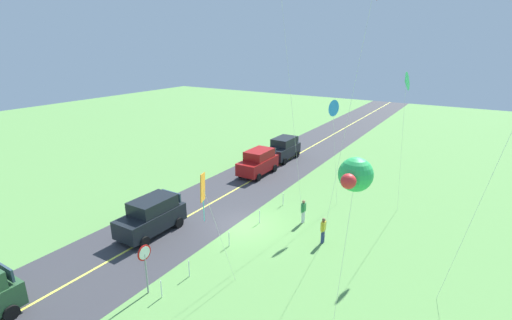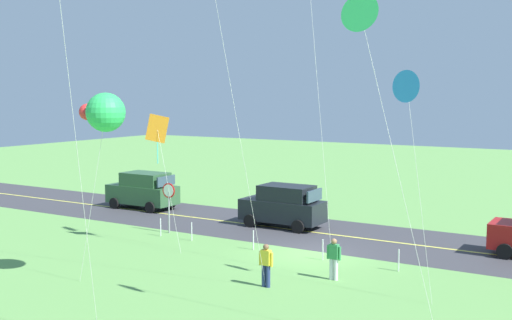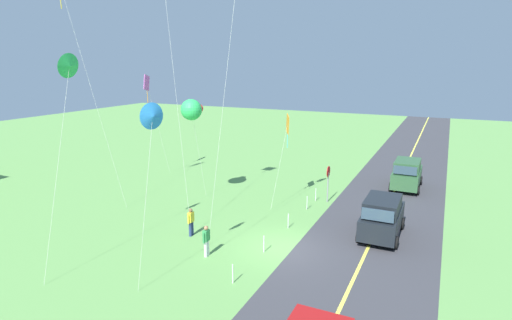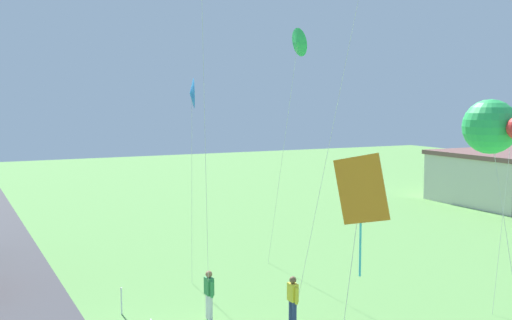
{
  "view_description": "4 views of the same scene",
  "coord_description": "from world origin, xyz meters",
  "px_view_note": "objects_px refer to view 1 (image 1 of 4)",
  "views": [
    {
      "loc": [
        17.92,
        12.08,
        11.35
      ],
      "look_at": [
        2.24,
        2.36,
        5.5
      ],
      "focal_mm": 25.82,
      "sensor_mm": 36.0,
      "label": 1
    },
    {
      "loc": [
        -12.05,
        24.73,
        7.04
      ],
      "look_at": [
        0.79,
        3.4,
        4.43
      ],
      "focal_mm": 44.5,
      "sensor_mm": 36.0,
      "label": 2
    },
    {
      "loc": [
        -18.43,
        -7.1,
        9.37
      ],
      "look_at": [
        2.27,
        2.63,
        3.95
      ],
      "focal_mm": 28.78,
      "sensor_mm": 36.0,
      "label": 3
    },
    {
      "loc": [
        15.83,
        -4.29,
        7.09
      ],
      "look_at": [
        0.86,
        3.14,
        5.46
      ],
      "focal_mm": 44.16,
      "sensor_mm": 36.0,
      "label": 4
    }
  ],
  "objects_px": {
    "person_adult_near": "(323,229)",
    "kite_yellow_high": "(406,82)",
    "stop_sign": "(145,260)",
    "kite_pink_drift": "(333,108)",
    "car_suv_foreground": "(151,216)",
    "person_adult_companion": "(303,210)",
    "kite_orange_near": "(355,175)",
    "kite_green_far": "(203,189)",
    "car_parked_west_far": "(283,148)",
    "car_parked_west_near": "(258,162)"
  },
  "relations": [
    {
      "from": "person_adult_near",
      "to": "kite_yellow_high",
      "type": "relative_size",
      "value": 0.16
    },
    {
      "from": "stop_sign",
      "to": "kite_pink_drift",
      "type": "height_order",
      "value": "kite_pink_drift"
    },
    {
      "from": "car_suv_foreground",
      "to": "person_adult_companion",
      "type": "xyz_separation_m",
      "value": [
        -6.22,
        7.46,
        -0.29
      ]
    },
    {
      "from": "kite_orange_near",
      "to": "kite_yellow_high",
      "type": "bearing_deg",
      "value": -178.9
    },
    {
      "from": "kite_green_far",
      "to": "kite_orange_near",
      "type": "relative_size",
      "value": 0.87
    },
    {
      "from": "kite_pink_drift",
      "to": "kite_orange_near",
      "type": "distance_m",
      "value": 10.58
    },
    {
      "from": "person_adult_near",
      "to": "kite_green_far",
      "type": "xyz_separation_m",
      "value": [
        7.35,
        -2.81,
        4.51
      ]
    },
    {
      "from": "person_adult_near",
      "to": "kite_yellow_high",
      "type": "distance_m",
      "value": 9.95
    },
    {
      "from": "car_parked_west_far",
      "to": "stop_sign",
      "type": "relative_size",
      "value": 1.72
    },
    {
      "from": "person_adult_companion",
      "to": "kite_green_far",
      "type": "relative_size",
      "value": 0.26
    },
    {
      "from": "kite_green_far",
      "to": "kite_pink_drift",
      "type": "distance_m",
      "value": 12.17
    },
    {
      "from": "kite_pink_drift",
      "to": "kite_orange_near",
      "type": "xyz_separation_m",
      "value": [
        9.52,
        4.54,
        -0.89
      ]
    },
    {
      "from": "kite_green_far",
      "to": "person_adult_near",
      "type": "bearing_deg",
      "value": 159.07
    },
    {
      "from": "kite_green_far",
      "to": "kite_orange_near",
      "type": "xyz_separation_m",
      "value": [
        -2.43,
        5.81,
        1.01
      ]
    },
    {
      "from": "person_adult_near",
      "to": "kite_orange_near",
      "type": "xyz_separation_m",
      "value": [
        4.91,
        3.0,
        5.52
      ]
    },
    {
      "from": "person_adult_companion",
      "to": "kite_pink_drift",
      "type": "relative_size",
      "value": 0.2
    },
    {
      "from": "car_parked_west_far",
      "to": "kite_yellow_high",
      "type": "bearing_deg",
      "value": 54.83
    },
    {
      "from": "stop_sign",
      "to": "person_adult_near",
      "type": "height_order",
      "value": "stop_sign"
    },
    {
      "from": "stop_sign",
      "to": "kite_pink_drift",
      "type": "bearing_deg",
      "value": 164.32
    },
    {
      "from": "kite_yellow_high",
      "to": "kite_orange_near",
      "type": "height_order",
      "value": "kite_yellow_high"
    },
    {
      "from": "kite_orange_near",
      "to": "kite_pink_drift",
      "type": "bearing_deg",
      "value": -154.49
    },
    {
      "from": "car_parked_west_far",
      "to": "person_adult_near",
      "type": "relative_size",
      "value": 2.75
    },
    {
      "from": "kite_yellow_high",
      "to": "stop_sign",
      "type": "bearing_deg",
      "value": -31.19
    },
    {
      "from": "car_parked_west_near",
      "to": "kite_orange_near",
      "type": "xyz_separation_m",
      "value": [
        13.2,
        12.58,
        5.23
      ]
    },
    {
      "from": "kite_yellow_high",
      "to": "kite_green_far",
      "type": "distance_m",
      "value": 13.78
    },
    {
      "from": "kite_orange_near",
      "to": "stop_sign",
      "type": "bearing_deg",
      "value": -65.1
    },
    {
      "from": "person_adult_near",
      "to": "car_parked_west_far",
      "type": "bearing_deg",
      "value": 143.84
    },
    {
      "from": "car_suv_foreground",
      "to": "car_parked_west_far",
      "type": "bearing_deg",
      "value": -179.34
    },
    {
      "from": "car_parked_west_near",
      "to": "car_parked_west_far",
      "type": "distance_m",
      "value": 5.21
    },
    {
      "from": "car_suv_foreground",
      "to": "stop_sign",
      "type": "distance_m",
      "value": 6.08
    },
    {
      "from": "stop_sign",
      "to": "kite_green_far",
      "type": "relative_size",
      "value": 0.42
    },
    {
      "from": "car_suv_foreground",
      "to": "kite_pink_drift",
      "type": "xyz_separation_m",
      "value": [
        -9.07,
        8.01,
        6.11
      ]
    },
    {
      "from": "car_parked_west_far",
      "to": "kite_pink_drift",
      "type": "xyz_separation_m",
      "value": [
        8.89,
        8.21,
        6.11
      ]
    },
    {
      "from": "stop_sign",
      "to": "kite_orange_near",
      "type": "height_order",
      "value": "kite_orange_near"
    },
    {
      "from": "car_parked_west_near",
      "to": "person_adult_near",
      "type": "xyz_separation_m",
      "value": [
        8.29,
        9.58,
        -0.29
      ]
    },
    {
      "from": "person_adult_near",
      "to": "kite_orange_near",
      "type": "relative_size",
      "value": 0.23
    },
    {
      "from": "car_parked_west_far",
      "to": "kite_green_far",
      "type": "distance_m",
      "value": 22.37
    },
    {
      "from": "stop_sign",
      "to": "kite_green_far",
      "type": "xyz_separation_m",
      "value": [
        -1.42,
        2.49,
        3.57
      ]
    },
    {
      "from": "car_suv_foreground",
      "to": "kite_orange_near",
      "type": "distance_m",
      "value": 13.6
    },
    {
      "from": "stop_sign",
      "to": "kite_orange_near",
      "type": "relative_size",
      "value": 0.36
    },
    {
      "from": "car_parked_west_near",
      "to": "car_suv_foreground",
      "type": "bearing_deg",
      "value": 0.12
    },
    {
      "from": "stop_sign",
      "to": "person_adult_near",
      "type": "distance_m",
      "value": 10.28
    },
    {
      "from": "person_adult_near",
      "to": "kite_green_far",
      "type": "relative_size",
      "value": 0.26
    },
    {
      "from": "car_suv_foreground",
      "to": "person_adult_near",
      "type": "xyz_separation_m",
      "value": [
        -4.46,
        9.55,
        -0.29
      ]
    },
    {
      "from": "car_suv_foreground",
      "to": "person_adult_near",
      "type": "bearing_deg",
      "value": 115.05
    },
    {
      "from": "car_parked_west_far",
      "to": "kite_green_far",
      "type": "height_order",
      "value": "kite_green_far"
    },
    {
      "from": "car_parked_west_near",
      "to": "kite_orange_near",
      "type": "bearing_deg",
      "value": 43.62
    },
    {
      "from": "person_adult_near",
      "to": "kite_yellow_high",
      "type": "height_order",
      "value": "kite_yellow_high"
    },
    {
      "from": "car_parked_west_far",
      "to": "person_adult_companion",
      "type": "bearing_deg",
      "value": 33.14
    },
    {
      "from": "kite_yellow_high",
      "to": "kite_orange_near",
      "type": "distance_m",
      "value": 9.96
    }
  ]
}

